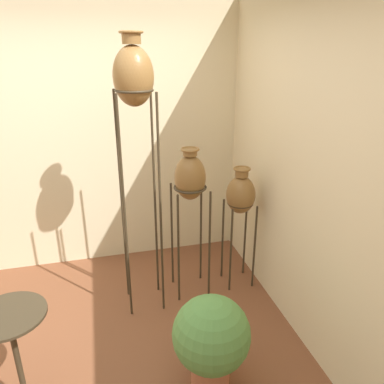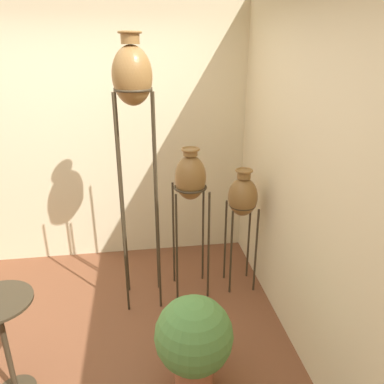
% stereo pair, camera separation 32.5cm
% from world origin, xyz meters
% --- Properties ---
extents(ground_plane, '(14.00, 14.00, 0.00)m').
position_xyz_m(ground_plane, '(0.00, 0.00, 0.00)').
color(ground_plane, brown).
extents(wall_back, '(7.28, 0.06, 2.70)m').
position_xyz_m(wall_back, '(0.00, 1.67, 1.35)').
color(wall_back, beige).
rests_on(wall_back, ground_plane).
extents(wall_right, '(0.06, 7.28, 2.70)m').
position_xyz_m(wall_right, '(1.67, 0.00, 1.35)').
color(wall_right, beige).
rests_on(wall_right, ground_plane).
extents(vase_stand_tall, '(0.31, 0.31, 2.31)m').
position_xyz_m(vase_stand_tall, '(0.50, 0.74, 1.94)').
color(vase_stand_tall, '#382D1E').
rests_on(vase_stand_tall, ground_plane).
extents(vase_stand_medium, '(0.31, 0.31, 1.41)m').
position_xyz_m(vase_stand_medium, '(0.95, 0.83, 1.12)').
color(vase_stand_medium, '#382D1E').
rests_on(vase_stand_medium, ground_plane).
extents(vase_stand_short, '(0.27, 0.27, 1.19)m').
position_xyz_m(vase_stand_short, '(1.42, 0.83, 0.92)').
color(vase_stand_short, '#382D1E').
rests_on(vase_stand_short, ground_plane).
extents(side_table, '(0.44, 0.44, 0.76)m').
position_xyz_m(side_table, '(-0.40, -0.16, 0.54)').
color(side_table, '#382D1E').
rests_on(side_table, ground_plane).
extents(potted_plant, '(0.52, 0.52, 0.69)m').
position_xyz_m(potted_plant, '(0.81, -0.27, 0.40)').
color(potted_plant, '#B26647').
rests_on(potted_plant, ground_plane).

